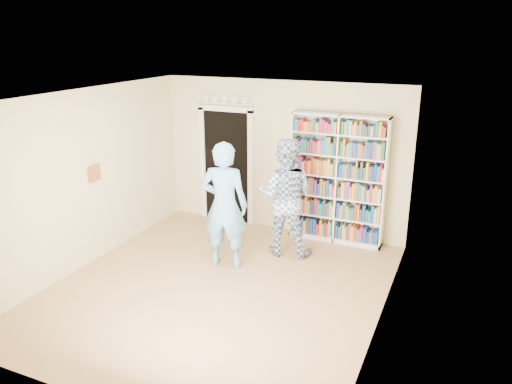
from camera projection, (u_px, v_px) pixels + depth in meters
floor at (218, 288)px, 7.11m from camera, size 5.00×5.00×0.00m
ceiling at (213, 97)px, 6.27m from camera, size 5.00×5.00×0.00m
wall_back at (282, 157)px, 8.87m from camera, size 4.50×0.00×4.50m
wall_left at (85, 179)px, 7.55m from camera, size 0.00×5.00×5.00m
wall_right at (386, 224)px, 5.83m from camera, size 0.00×5.00×5.00m
bookshelf at (338, 179)px, 8.40m from camera, size 1.61×0.30×2.21m
doorway at (227, 161)px, 9.32m from camera, size 1.10×0.08×2.43m
wall_art at (94, 173)px, 7.70m from camera, size 0.03×0.25×0.25m
man_blue at (224, 206)px, 7.51m from camera, size 0.80×0.60×1.97m
man_plaid at (285, 197)px, 7.97m from camera, size 1.04×0.87×1.92m
paper_sheet at (290, 201)px, 7.75m from camera, size 0.19×0.10×0.29m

